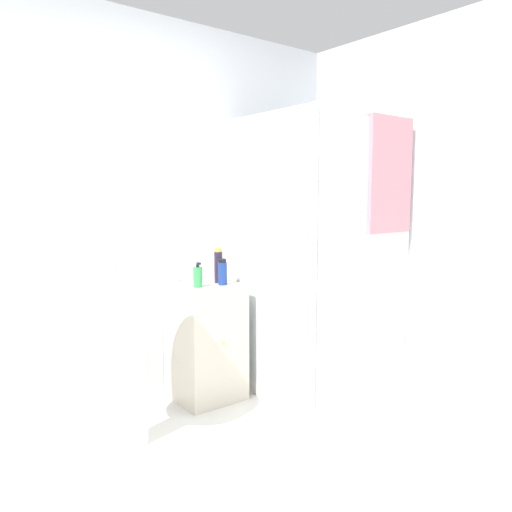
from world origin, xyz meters
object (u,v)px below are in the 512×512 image
object	(u,v)px
sink	(130,325)
soap_dispenser	(198,277)
shampoo_bottle_tall_black	(218,266)
shampoo_bottle_blue	(223,272)

from	to	relation	value
sink	soap_dispenser	bearing A→B (deg)	20.13
sink	shampoo_bottle_tall_black	xyz separation A→B (m)	(0.75, 0.26, 0.23)
shampoo_bottle_tall_black	shampoo_bottle_blue	distance (m)	0.09
sink	shampoo_bottle_blue	xyz separation A→B (m)	(0.72, 0.17, 0.20)
soap_dispenser	shampoo_bottle_blue	xyz separation A→B (m)	(0.17, -0.03, 0.02)
shampoo_bottle_tall_black	shampoo_bottle_blue	xyz separation A→B (m)	(-0.02, -0.09, -0.03)
soap_dispenser	shampoo_bottle_blue	size ratio (longest dim) A/B	0.93
shampoo_bottle_tall_black	sink	bearing A→B (deg)	-160.88
sink	shampoo_bottle_tall_black	bearing A→B (deg)	19.12
shampoo_bottle_blue	shampoo_bottle_tall_black	bearing A→B (deg)	74.25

